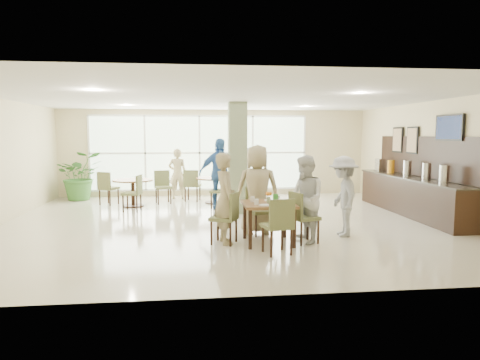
{
  "coord_description": "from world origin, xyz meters",
  "views": [
    {
      "loc": [
        -0.73,
        -9.56,
        1.99
      ],
      "look_at": [
        0.2,
        -1.2,
        1.1
      ],
      "focal_mm": 32.0,
      "sensor_mm": 36.0,
      "label": 1
    }
  ],
  "objects": [
    {
      "name": "ground",
      "position": [
        0.0,
        0.0,
        0.0
      ],
      "size": [
        10.0,
        10.0,
        0.0
      ],
      "primitive_type": "plane",
      "color": "beige",
      "rests_on": "ground"
    },
    {
      "name": "room_shell",
      "position": [
        0.0,
        0.0,
        1.7
      ],
      "size": [
        10.0,
        10.0,
        10.0
      ],
      "color": "white",
      "rests_on": "ground"
    },
    {
      "name": "window_bank",
      "position": [
        -0.5,
        4.46,
        1.4
      ],
      "size": [
        7.0,
        0.04,
        7.0
      ],
      "color": "silver",
      "rests_on": "ground"
    },
    {
      "name": "column",
      "position": [
        0.4,
        1.2,
        1.4
      ],
      "size": [
        0.45,
        0.45,
        2.8
      ],
      "primitive_type": "cube",
      "color": "#67724F",
      "rests_on": "ground"
    },
    {
      "name": "main_table",
      "position": [
        0.64,
        -1.93,
        0.65
      ],
      "size": [
        0.93,
        0.93,
        0.75
      ],
      "color": "brown",
      "rests_on": "ground"
    },
    {
      "name": "round_table_left",
      "position": [
        -2.4,
        2.52,
        0.57
      ],
      "size": [
        1.11,
        1.11,
        0.75
      ],
      "color": "brown",
      "rests_on": "ground"
    },
    {
      "name": "round_table_right",
      "position": [
        -0.08,
        2.85,
        0.58
      ],
      "size": [
        1.12,
        1.12,
        0.75
      ],
      "color": "brown",
      "rests_on": "ground"
    },
    {
      "name": "chairs_main_table",
      "position": [
        0.6,
        -1.93,
        0.47
      ],
      "size": [
        2.06,
        1.97,
        0.95
      ],
      "color": "#596437",
      "rests_on": "ground"
    },
    {
      "name": "chairs_table_left",
      "position": [
        -2.34,
        2.5,
        0.47
      ],
      "size": [
        2.11,
        1.73,
        0.95
      ],
      "color": "#596437",
      "rests_on": "ground"
    },
    {
      "name": "chairs_table_right",
      "position": [
        -0.03,
        2.82,
        0.47
      ],
      "size": [
        2.0,
        1.92,
        0.95
      ],
      "color": "#596437",
      "rests_on": "ground"
    },
    {
      "name": "tabletop_clutter",
      "position": [
        0.66,
        -1.94,
        0.81
      ],
      "size": [
        0.7,
        0.73,
        0.21
      ],
      "color": "white",
      "rests_on": "main_table"
    },
    {
      "name": "buffet_counter",
      "position": [
        4.7,
        0.51,
        0.55
      ],
      "size": [
        0.64,
        4.7,
        1.95
      ],
      "color": "black",
      "rests_on": "ground"
    },
    {
      "name": "wall_tv",
      "position": [
        4.94,
        -0.6,
        2.15
      ],
      "size": [
        0.06,
        1.0,
        0.58
      ],
      "color": "black",
      "rests_on": "ground"
    },
    {
      "name": "framed_art_a",
      "position": [
        4.95,
        1.0,
        1.85
      ],
      "size": [
        0.05,
        0.55,
        0.7
      ],
      "color": "black",
      "rests_on": "ground"
    },
    {
      "name": "framed_art_b",
      "position": [
        4.95,
        1.8,
        1.85
      ],
      "size": [
        0.05,
        0.55,
        0.7
      ],
      "color": "black",
      "rests_on": "ground"
    },
    {
      "name": "potted_plant",
      "position": [
        -4.16,
        3.9,
        0.74
      ],
      "size": [
        1.73,
        1.73,
        1.49
      ],
      "primitive_type": "imported",
      "rotation": [
        0.0,
        0.0,
        0.36
      ],
      "color": "#366D2B",
      "rests_on": "ground"
    },
    {
      "name": "teen_left",
      "position": [
        -0.14,
        -1.84,
        0.84
      ],
      "size": [
        0.51,
        0.67,
        1.67
      ],
      "primitive_type": "imported",
      "rotation": [
        0.0,
        0.0,
        1.76
      ],
      "color": "tan",
      "rests_on": "ground"
    },
    {
      "name": "teen_far",
      "position": [
        0.56,
        -1.13,
        0.9
      ],
      "size": [
        0.93,
        0.58,
        1.8
      ],
      "primitive_type": "imported",
      "rotation": [
        0.0,
        0.0,
        3.02
      ],
      "color": "tan",
      "rests_on": "ground"
    },
    {
      "name": "teen_right",
      "position": [
        1.32,
        -1.97,
        0.81
      ],
      "size": [
        0.71,
        0.86,
        1.62
      ],
      "primitive_type": "imported",
      "rotation": [
        0.0,
        0.0,
        -1.44
      ],
      "color": "white",
      "rests_on": "ground"
    },
    {
      "name": "teen_standing",
      "position": [
        2.21,
        -1.52,
        0.79
      ],
      "size": [
        0.69,
        1.08,
        1.58
      ],
      "primitive_type": "imported",
      "rotation": [
        0.0,
        0.0,
        -1.68
      ],
      "color": "#A1A2A4",
      "rests_on": "ground"
    },
    {
      "name": "adult_a",
      "position": [
        -0.02,
        1.89,
        0.95
      ],
      "size": [
        1.19,
        0.78,
        1.9
      ],
      "primitive_type": "imported",
      "rotation": [
        0.0,
        0.0,
        0.14
      ],
      "color": "#3968AD",
      "rests_on": "ground"
    },
    {
      "name": "adult_b",
      "position": [
        0.73,
        2.93,
        0.83
      ],
      "size": [
        1.07,
        1.67,
        1.67
      ],
      "primitive_type": "imported",
      "rotation": [
        0.0,
        0.0,
        -1.85
      ],
      "color": "white",
      "rests_on": "ground"
    },
    {
      "name": "adult_standing",
      "position": [
        -1.2,
        3.75,
        0.79
      ],
      "size": [
        0.62,
        0.45,
        1.57
      ],
      "primitive_type": "imported",
      "rotation": [
        0.0,
        0.0,
        3.0
      ],
      "color": "tan",
      "rests_on": "ground"
    }
  ]
}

